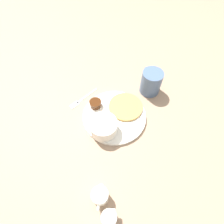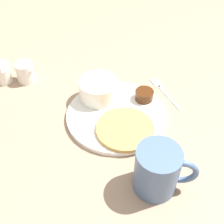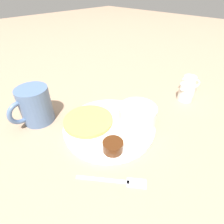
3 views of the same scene
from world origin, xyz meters
name	(u,v)px [view 3 (image 3 of 3)]	position (x,y,z in m)	size (l,w,h in m)	color
ground_plane	(109,128)	(0.00, 0.00, 0.00)	(4.00, 4.00, 0.00)	#9E7F66
plate	(109,126)	(0.00, 0.00, 0.01)	(0.24, 0.24, 0.01)	white
pancake_stack	(88,120)	(-0.03, 0.05, 0.02)	(0.13, 0.13, 0.01)	tan
bowl	(137,114)	(0.06, -0.05, 0.04)	(0.10, 0.10, 0.05)	white
syrup_cup	(113,146)	(-0.06, -0.07, 0.02)	(0.05, 0.05, 0.02)	#47230F
butter_ramekin	(143,121)	(0.06, -0.07, 0.03)	(0.05, 0.05, 0.04)	white
coffee_mug	(35,106)	(-0.12, 0.17, 0.05)	(0.12, 0.08, 0.10)	slate
creamer_pitcher_near	(186,92)	(0.28, -0.08, 0.03)	(0.07, 0.05, 0.06)	white
creamer_pitcher_far	(189,84)	(0.33, -0.06, 0.03)	(0.05, 0.05, 0.06)	white
fork	(119,181)	(-0.10, -0.13, 0.00)	(0.10, 0.12, 0.00)	silver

